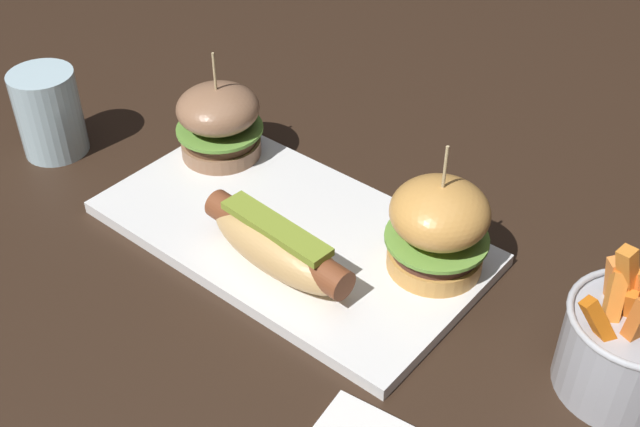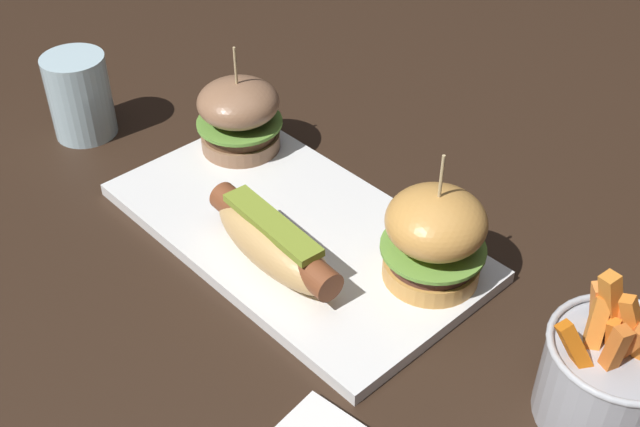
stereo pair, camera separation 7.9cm
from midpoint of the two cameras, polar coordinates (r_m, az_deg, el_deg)
The scene contains 7 objects.
ground_plane at distance 0.85m, azimuth -4.79°, elevation -1.86°, with size 3.00×3.00×0.00m, color black.
platter_main at distance 0.85m, azimuth -4.82°, elevation -1.50°, with size 0.41×0.22×0.01m, color white.
hot_dog at distance 0.78m, azimuth -6.05°, elevation -2.38°, with size 0.18×0.07×0.05m.
slider_left at distance 0.94m, azimuth -9.67°, elevation 6.43°, with size 0.10×0.10×0.13m.
slider_right at distance 0.76m, azimuth 5.53°, elevation -1.09°, with size 0.10×0.10×0.14m.
fries_bucket at distance 0.71m, azimuth 18.28°, elevation -9.20°, with size 0.12×0.12×0.14m.
water_glass at distance 1.02m, azimuth -20.98°, elevation 6.66°, with size 0.08×0.08×0.11m, color silver.
Camera 1 is at (0.44, -0.48, 0.55)m, focal length 44.72 mm.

